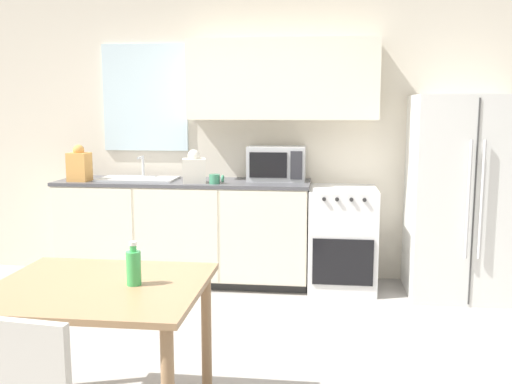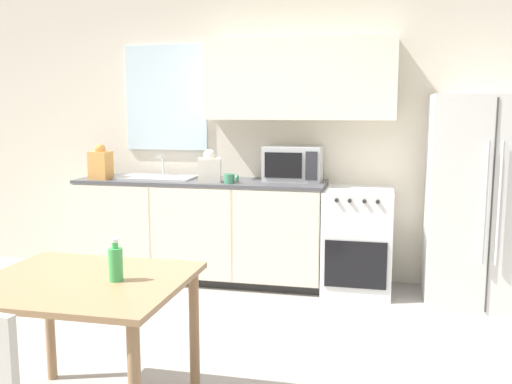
% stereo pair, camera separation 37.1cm
% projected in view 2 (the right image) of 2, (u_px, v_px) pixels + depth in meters
% --- Properties ---
extents(ground_plane, '(12.00, 12.00, 0.00)m').
position_uv_depth(ground_plane, '(172.00, 376.00, 3.42)').
color(ground_plane, gray).
extents(wall_back, '(12.00, 0.38, 2.70)m').
position_uv_depth(wall_back, '(260.00, 125.00, 5.32)').
color(wall_back, beige).
rests_on(wall_back, ground_plane).
extents(kitchen_counter, '(2.29, 0.61, 0.94)m').
position_uv_depth(kitchen_counter, '(201.00, 229.00, 5.28)').
color(kitchen_counter, '#333333').
rests_on(kitchen_counter, ground_plane).
extents(oven_range, '(0.59, 0.64, 0.90)m').
position_uv_depth(oven_range, '(358.00, 240.00, 4.97)').
color(oven_range, white).
rests_on(oven_range, ground_plane).
extents(refrigerator, '(0.88, 0.77, 1.70)m').
position_uv_depth(refrigerator, '(483.00, 200.00, 4.64)').
color(refrigerator, silver).
rests_on(refrigerator, ground_plane).
extents(kitchen_sink, '(0.70, 0.40, 0.21)m').
position_uv_depth(kitchen_sink, '(157.00, 177.00, 5.31)').
color(kitchen_sink, '#B7BABC').
rests_on(kitchen_sink, kitchen_counter).
extents(microwave, '(0.52, 0.31, 0.31)m').
position_uv_depth(microwave, '(293.00, 164.00, 5.12)').
color(microwave, '#B7BABC').
rests_on(microwave, kitchen_counter).
extents(coffee_mug, '(0.13, 0.09, 0.08)m').
position_uv_depth(coffee_mug, '(230.00, 179.00, 4.97)').
color(coffee_mug, '#3F8C66').
rests_on(coffee_mug, kitchen_counter).
extents(grocery_bag_0, '(0.23, 0.21, 0.29)m').
position_uv_depth(grocery_bag_0, '(210.00, 168.00, 5.04)').
color(grocery_bag_0, silver).
rests_on(grocery_bag_0, kitchen_counter).
extents(grocery_bag_1, '(0.19, 0.17, 0.33)m').
position_uv_depth(grocery_bag_1, '(101.00, 163.00, 5.25)').
color(grocery_bag_1, '#DB994C').
rests_on(grocery_bag_1, kitchen_counter).
extents(dining_table, '(1.01, 0.89, 0.75)m').
position_uv_depth(dining_table, '(83.00, 301.00, 2.83)').
color(dining_table, '#997551').
rests_on(dining_table, ground_plane).
extents(drink_bottle, '(0.07, 0.07, 0.21)m').
position_uv_depth(drink_bottle, '(116.00, 263.00, 2.78)').
color(drink_bottle, '#3FB259').
rests_on(drink_bottle, dining_table).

